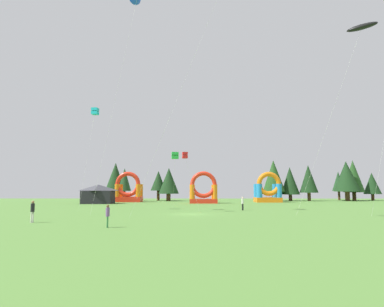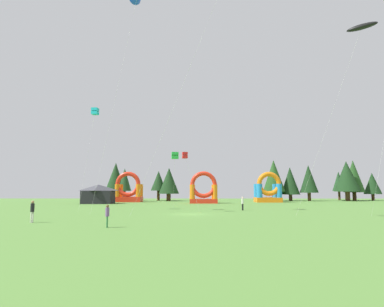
% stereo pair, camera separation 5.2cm
% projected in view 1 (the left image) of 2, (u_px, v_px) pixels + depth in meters
% --- Properties ---
extents(ground_plane, '(120.00, 120.00, 0.00)m').
position_uv_depth(ground_plane, '(191.00, 214.00, 36.80)').
color(ground_plane, '#548438').
extents(kite_cyan_box, '(0.93, 4.41, 13.97)m').
position_uv_depth(kite_cyan_box, '(95.00, 111.00, 45.08)').
color(kite_cyan_box, '#19B7CC').
rests_on(kite_cyan_box, ground_plane).
extents(kite_red_box, '(2.20, 0.78, 7.46)m').
position_uv_depth(kite_red_box, '(185.00, 155.00, 41.05)').
color(kite_red_box, red).
rests_on(kite_red_box, ground_plane).
extents(kite_black_parafoil, '(8.14, 4.65, 20.43)m').
position_uv_depth(kite_black_parafoil, '(362.00, 27.00, 34.40)').
color(kite_black_parafoil, black).
rests_on(kite_black_parafoil, ground_plane).
extents(kite_green_box, '(1.01, 3.55, 7.77)m').
position_uv_depth(kite_green_box, '(175.00, 156.00, 44.02)').
color(kite_green_box, green).
rests_on(kite_green_box, ground_plane).
extents(person_far_side, '(0.43, 0.43, 1.79)m').
position_uv_depth(person_far_side, '(243.00, 202.00, 43.70)').
color(person_far_side, black).
rests_on(person_far_side, ground_plane).
extents(person_near_camera, '(0.41, 0.41, 1.85)m').
position_uv_depth(person_near_camera, '(33.00, 210.00, 27.82)').
color(person_near_camera, silver).
rests_on(person_near_camera, ground_plane).
extents(person_left_edge, '(0.35, 0.35, 1.69)m').
position_uv_depth(person_left_edge, '(108.00, 214.00, 24.27)').
color(person_left_edge, '#33723F').
rests_on(person_left_edge, ground_plane).
extents(inflatable_red_slide, '(5.34, 4.38, 6.45)m').
position_uv_depth(inflatable_red_slide, '(268.00, 191.00, 69.78)').
color(inflatable_red_slide, orange).
rests_on(inflatable_red_slide, ground_plane).
extents(inflatable_yellow_castle, '(5.46, 3.68, 6.30)m').
position_uv_depth(inflatable_yellow_castle, '(203.00, 192.00, 64.88)').
color(inflatable_yellow_castle, red).
rests_on(inflatable_yellow_castle, ground_plane).
extents(inflatable_orange_dome, '(5.63, 3.99, 6.56)m').
position_uv_depth(inflatable_orange_dome, '(128.00, 191.00, 71.25)').
color(inflatable_orange_dome, red).
rests_on(inflatable_orange_dome, ground_plane).
extents(festival_tent, '(5.71, 3.98, 3.68)m').
position_uv_depth(festival_tent, '(98.00, 194.00, 63.35)').
color(festival_tent, black).
rests_on(festival_tent, ground_plane).
extents(tree_row_0, '(5.33, 5.33, 9.24)m').
position_uv_depth(tree_row_0, '(115.00, 179.00, 79.73)').
color(tree_row_0, '#4C331E').
rests_on(tree_row_0, ground_plane).
extents(tree_row_1, '(3.28, 3.28, 7.83)m').
position_uv_depth(tree_row_1, '(124.00, 180.00, 79.21)').
color(tree_row_1, '#4C331E').
rests_on(tree_row_1, ground_plane).
extents(tree_row_2, '(3.74, 3.74, 7.20)m').
position_uv_depth(tree_row_2, '(158.00, 181.00, 79.74)').
color(tree_row_2, '#4C331E').
rests_on(tree_row_2, ground_plane).
extents(tree_row_3, '(4.05, 4.05, 6.79)m').
position_uv_depth(tree_row_3, '(168.00, 183.00, 78.00)').
color(tree_row_3, '#4C331E').
rests_on(tree_row_3, ground_plane).
extents(tree_row_4, '(4.82, 4.82, 7.80)m').
position_uv_depth(tree_row_4, '(169.00, 181.00, 77.70)').
color(tree_row_4, '#4C331E').
rests_on(tree_row_4, ground_plane).
extents(tree_row_5, '(5.17, 5.17, 9.69)m').
position_uv_depth(tree_row_5, '(274.00, 176.00, 77.45)').
color(tree_row_5, '#4C331E').
rests_on(tree_row_5, ground_plane).
extents(tree_row_6, '(4.48, 4.48, 8.04)m').
position_uv_depth(tree_row_6, '(290.00, 181.00, 78.60)').
color(tree_row_6, '#4C331E').
rests_on(tree_row_6, ground_plane).
extents(tree_row_7, '(4.28, 4.28, 8.53)m').
position_uv_depth(tree_row_7, '(308.00, 179.00, 77.96)').
color(tree_row_7, '#4C331E').
rests_on(tree_row_7, ground_plane).
extents(tree_row_8, '(5.98, 5.98, 9.45)m').
position_uv_depth(tree_row_8, '(346.00, 176.00, 77.76)').
color(tree_row_8, '#4C331E').
rests_on(tree_row_8, ground_plane).
extents(tree_row_9, '(3.09, 3.09, 7.23)m').
position_uv_depth(tree_row_9, '(338.00, 181.00, 82.56)').
color(tree_row_9, '#4C331E').
rests_on(tree_row_9, ground_plane).
extents(tree_row_10, '(4.95, 4.95, 9.90)m').
position_uv_depth(tree_row_10, '(353.00, 176.00, 80.05)').
color(tree_row_10, '#4C331E').
rests_on(tree_row_10, ground_plane).
extents(tree_row_11, '(4.15, 4.15, 6.84)m').
position_uv_depth(tree_row_11, '(372.00, 183.00, 81.18)').
color(tree_row_11, '#4C331E').
rests_on(tree_row_11, ground_plane).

